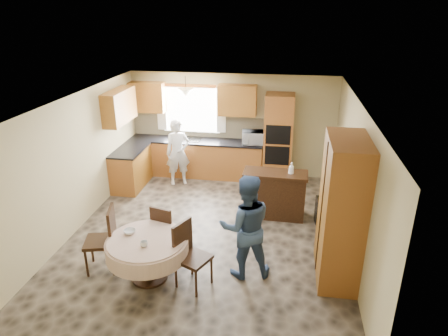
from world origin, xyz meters
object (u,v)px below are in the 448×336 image
sideboard (274,196)px  person_dining (246,227)px  chair_right (189,251)px  chair_left (105,236)px  cupboard (342,211)px  person_sink (178,153)px  oven_tower (278,139)px  dining_table (147,248)px  chair_back (165,228)px

sideboard → person_dining: size_ratio=0.74×
chair_right → sideboard: bearing=-1.2°
chair_left → person_dining: 2.23m
cupboard → chair_right: (-2.22, -0.59, -0.56)m
sideboard → person_sink: person_sink is taller
oven_tower → person_dining: (-0.35, -3.77, -0.21)m
oven_tower → person_sink: (-2.30, -0.55, -0.28)m
oven_tower → person_sink: 2.38m
dining_table → chair_left: chair_left is taller
person_sink → person_dining: 3.76m
dining_table → person_sink: person_sink is taller
sideboard → chair_right: 2.63m
chair_back → person_dining: bearing=-177.7°
person_sink → person_dining: size_ratio=0.92×
chair_back → person_dining: size_ratio=0.56×
sideboard → chair_left: size_ratio=1.16×
oven_tower → sideboard: (0.02, -1.81, -0.61)m
dining_table → chair_back: size_ratio=1.32×
sideboard → dining_table: size_ratio=1.00×
chair_back → chair_right: (0.57, -0.67, 0.05)m
cupboard → person_sink: (-3.37, 3.01, -0.35)m
chair_back → person_sink: person_sink is taller
cupboard → oven_tower: bearing=106.7°
dining_table → chair_right: 0.65m
chair_back → cupboard: bearing=-167.7°
person_sink → cupboard: bearing=-65.6°
chair_left → person_dining: size_ratio=0.64×
chair_left → chair_back: 0.97m
sideboard → chair_back: 2.43m
oven_tower → dining_table: (-1.80, -4.14, -0.51)m
person_dining → person_sink: bearing=-73.8°
cupboard → person_dining: (-1.42, -0.21, -0.28)m
cupboard → chair_left: 3.68m
chair_back → sideboard: bearing=-122.3°
dining_table → person_sink: 3.63m
chair_left → person_dining: (2.20, 0.22, 0.25)m
chair_left → person_dining: person_dining is taller
chair_right → oven_tower: bearing=9.8°
oven_tower → chair_left: 4.76m
chair_left → chair_right: chair_left is taller
sideboard → cupboard: cupboard is taller
chair_right → person_sink: size_ratio=0.66×
dining_table → chair_left: size_ratio=1.16×
dining_table → person_sink: bearing=97.8°
chair_back → chair_right: bearing=144.5°
dining_table → chair_left: (-0.75, 0.15, 0.04)m
sideboard → person_sink: size_ratio=0.80×
cupboard → dining_table: size_ratio=1.80×
dining_table → person_sink: size_ratio=0.81×
cupboard → chair_back: cupboard is taller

